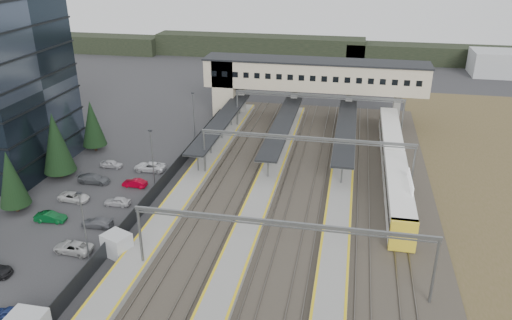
% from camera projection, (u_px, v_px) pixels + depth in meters
% --- Properties ---
extents(ground, '(220.00, 220.00, 0.00)m').
position_uv_depth(ground, '(187.00, 229.00, 57.81)').
color(ground, '#2B2B2D').
rests_on(ground, ground).
extents(car_park, '(10.59, 44.63, 1.29)m').
position_uv_depth(car_park, '(48.00, 244.00, 53.91)').
color(car_park, '#AAA9AE').
rests_on(car_park, ground).
extents(lampposts, '(0.50, 53.25, 8.07)m').
position_uv_depth(lampposts, '(124.00, 185.00, 58.63)').
color(lampposts, slate).
rests_on(lampposts, ground).
extents(fence, '(0.08, 90.00, 2.00)m').
position_uv_depth(fence, '(151.00, 197.00, 63.06)').
color(fence, '#26282B').
rests_on(fence, ground).
extents(relay_cabin_far, '(3.33, 3.09, 2.45)m').
position_uv_depth(relay_cabin_far, '(117.00, 244.00, 52.73)').
color(relay_cabin_far, '#A9ADB0').
rests_on(relay_cabin_far, ground).
extents(rail_corridor, '(34.00, 90.00, 0.92)m').
position_uv_depth(rail_corridor, '(274.00, 214.00, 60.50)').
color(rail_corridor, '#362F2A').
rests_on(rail_corridor, ground).
extents(canopies, '(23.10, 30.00, 3.28)m').
position_uv_depth(canopies, '(282.00, 125.00, 79.22)').
color(canopies, black).
rests_on(canopies, ground).
extents(footbridge, '(40.40, 6.40, 11.20)m').
position_uv_depth(footbridge, '(299.00, 77.00, 90.96)').
color(footbridge, '#BBB194').
rests_on(footbridge, ground).
extents(gantries, '(28.40, 62.28, 7.17)m').
position_uv_depth(gantries, '(295.00, 181.00, 55.94)').
color(gantries, slate).
rests_on(gantries, ground).
extents(train, '(2.87, 39.83, 3.61)m').
position_uv_depth(train, '(394.00, 163.00, 70.11)').
color(train, white).
rests_on(train, ground).
extents(billboard, '(0.23, 5.82, 4.91)m').
position_uv_depth(billboard, '(409.00, 190.00, 59.83)').
color(billboard, slate).
rests_on(billboard, ground).
extents(treeline_far, '(170.00, 19.00, 7.00)m').
position_uv_depth(treeline_far, '(379.00, 53.00, 135.23)').
color(treeline_far, black).
rests_on(treeline_far, ground).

